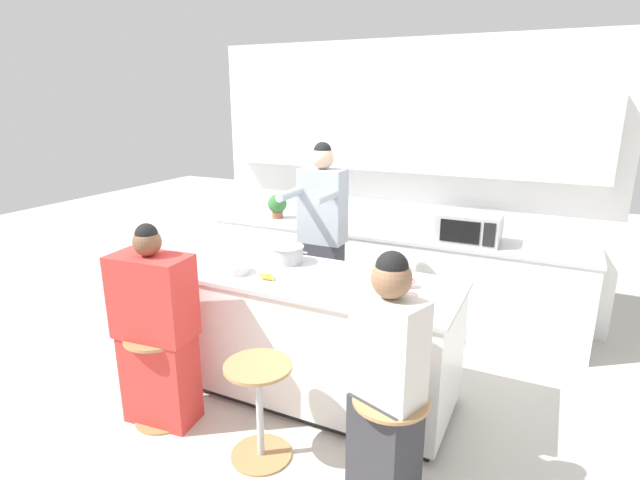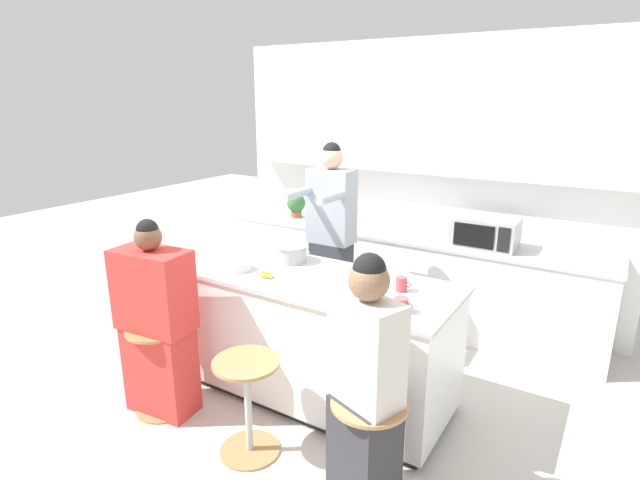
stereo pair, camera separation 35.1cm
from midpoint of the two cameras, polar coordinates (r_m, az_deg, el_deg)
name	(u,v)px [view 1 (the left image)]	position (r m, az deg, el deg)	size (l,w,h in m)	color
ground_plane	(315,393)	(3.95, -3.22, -17.17)	(16.00, 16.00, 0.00)	beige
wall_back	(400,161)	(5.07, 7.12, 8.96)	(4.06, 0.22, 2.70)	white
back_counter	(386,273)	(5.07, 5.64, -3.82)	(3.77, 0.59, 0.88)	white
kitchen_island	(315,337)	(3.71, -3.34, -11.04)	(2.04, 0.83, 0.94)	black
bar_stool_leftmost	(159,371)	(3.71, -20.63, -13.91)	(0.41, 0.41, 0.64)	tan
bar_stool_center	(259,404)	(3.22, -10.22, -18.02)	(0.41, 0.41, 0.64)	tan
bar_stool_rightmost	(389,441)	(2.90, 4.23, -22.04)	(0.41, 0.41, 0.64)	tan
person_cooking	(322,248)	(4.28, -2.11, -1.01)	(0.39, 0.57, 1.81)	#383842
person_wrapped_blanket	(156,333)	(3.58, -20.96, -9.94)	(0.54, 0.33, 1.40)	red
person_seated_near	(387,391)	(2.74, 3.86, -16.90)	(0.42, 0.36, 1.44)	#333338
cooking_pot	(287,254)	(3.82, -6.46, -1.66)	(0.35, 0.26, 0.13)	#B7BABC
fruit_bowl	(235,268)	(3.67, -12.45, -3.24)	(0.21, 0.21, 0.07)	white
coffee_cup_near	(405,281)	(3.33, 6.72, -4.72)	(0.11, 0.08, 0.10)	#DB4C51
coffee_cup_far	(411,302)	(3.02, 7.10, -7.06)	(0.12, 0.09, 0.09)	#DB4C51
banana_bunch	(267,276)	(3.51, -8.91, -4.19)	(0.14, 0.10, 0.05)	yellow
microwave	(469,228)	(4.67, 14.62, 1.32)	(0.56, 0.35, 0.26)	#B2B5B7
potted_plant	(277,205)	(5.46, -6.74, 3.99)	(0.21, 0.21, 0.26)	#93563D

